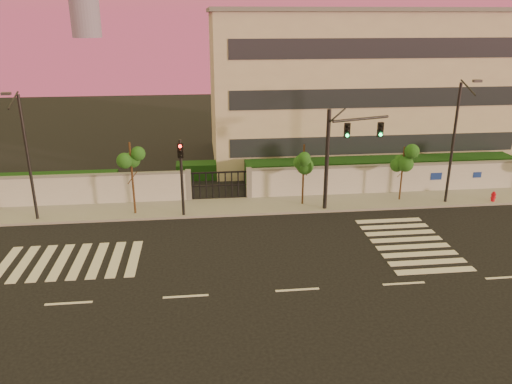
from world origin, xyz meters
TOP-DOWN VIEW (x-y plane):
  - ground at (0.00, 0.00)m, footprint 120.00×120.00m
  - sidewalk at (0.00, 10.50)m, footprint 60.00×3.00m
  - perimeter_wall at (0.10, 12.00)m, footprint 60.00×0.36m
  - hedge_row at (1.17, 14.74)m, footprint 41.00×4.25m
  - institutional_building at (9.00, 21.99)m, footprint 24.40×12.40m
  - road_markings at (-1.58, 3.76)m, footprint 57.00×7.62m
  - street_tree_c at (-8.26, 9.93)m, footprint 1.54×1.23m
  - street_tree_d at (2.34, 10.39)m, footprint 1.46×1.16m
  - street_tree_e at (8.91, 10.45)m, footprint 1.32×1.05m
  - traffic_signal_main at (4.38, 9.42)m, footprint 4.01×1.32m
  - traffic_signal_secondary at (-5.30, 9.29)m, footprint 0.38×0.36m
  - streetlight_west at (-14.05, 9.51)m, footprint 0.47×1.91m
  - streetlight_east at (11.75, 9.55)m, footprint 0.49×1.98m
  - fire_hydrant at (14.88, 9.41)m, footprint 0.32×0.31m

SIDE VIEW (x-z plane):
  - ground at x=0.00m, z-range 0.00..0.00m
  - road_markings at x=-1.58m, z-range 0.00..0.02m
  - sidewalk at x=0.00m, z-range 0.00..0.15m
  - fire_hydrant at x=14.88m, z-range 0.00..0.83m
  - hedge_row at x=1.17m, z-range -0.08..1.72m
  - perimeter_wall at x=0.10m, z-range -0.03..2.17m
  - street_tree_e at x=8.91m, z-range 0.89..4.64m
  - street_tree_d at x=2.34m, z-range 0.97..5.07m
  - traffic_signal_secondary at x=-5.30m, z-range 0.66..5.53m
  - street_tree_c at x=-8.26m, z-range 1.10..5.75m
  - traffic_signal_main at x=4.38m, z-range 0.85..7.29m
  - streetlight_west at x=-14.05m, z-range 0.32..8.26m
  - streetlight_east at x=11.75m, z-range 0.33..8.57m
  - institutional_building at x=9.00m, z-range 0.03..12.28m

